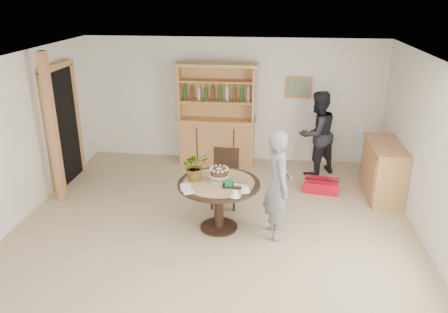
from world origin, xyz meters
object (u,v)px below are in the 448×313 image
Objects in this scene: dining_table at (219,192)px; red_suitcase at (321,185)px; sideboard at (383,170)px; teen_boy at (278,184)px; hutch at (217,130)px; dining_chair at (225,174)px; adult_person at (317,134)px.

dining_table reaches higher than red_suitcase.
dining_table is at bearing -151.55° from sideboard.
dining_table is 0.88m from teen_boy.
hutch is 3.09× the size of red_suitcase.
dining_chair reaches higher than red_suitcase.
hutch is 2.16× the size of dining_chair.
hutch is 2.42m from red_suitcase.
dining_table is 0.74× the size of teen_boy.
sideboard is 3.04m from dining_table.
sideboard is 1.40m from adult_person.
hutch is 1.25× the size of adult_person.
dining_chair is (0.38, -1.86, -0.15)m from hutch.
teen_boy is (1.22, -2.79, 0.12)m from hutch.
teen_boy is at bearing -139.63° from sideboard.
hutch is at bearing 159.77° from red_suitcase.
sideboard reaches higher than red_suitcase.
dining_table is (-2.67, -1.44, 0.13)m from sideboard.
adult_person is (1.59, 2.27, 0.21)m from dining_table.
red_suitcase is at bearing -30.41° from hutch.
adult_person is at bearing -11.96° from hutch.
adult_person reaches higher than red_suitcase.
dining_chair is (0.00, 0.83, -0.07)m from dining_table.
hutch reaches higher than sideboard.
teen_boy is 0.99× the size of adult_person.
sideboard is (3.04, -1.24, -0.22)m from hutch.
sideboard is at bearing 105.45° from adult_person.
red_suitcase is at bearing -39.24° from teen_boy.
dining_chair is at bearing -166.99° from sideboard.
hutch reaches higher than dining_chair.
sideboard is 0.77× the size of adult_person.
hutch is 2.01m from adult_person.
sideboard reaches higher than dining_table.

